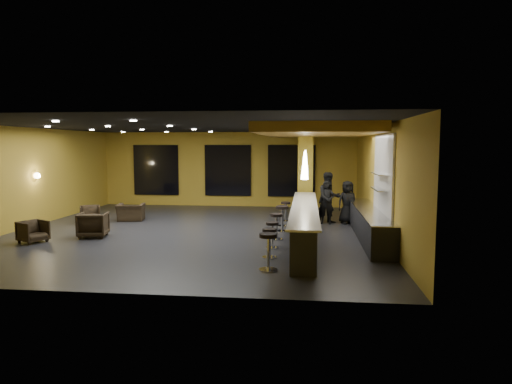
# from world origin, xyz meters

# --- Properties ---
(floor) EXTENTS (12.00, 13.00, 0.10)m
(floor) POSITION_xyz_m (0.00, 0.00, -0.05)
(floor) COLOR black
(floor) RESTS_ON ground
(ceiling) EXTENTS (12.00, 13.00, 0.10)m
(ceiling) POSITION_xyz_m (0.00, 0.00, 3.55)
(ceiling) COLOR black
(wall_back) EXTENTS (12.00, 0.10, 3.50)m
(wall_back) POSITION_xyz_m (0.00, 6.55, 1.75)
(wall_back) COLOR #A88725
(wall_back) RESTS_ON floor
(wall_front) EXTENTS (12.00, 0.10, 3.50)m
(wall_front) POSITION_xyz_m (0.00, -6.55, 1.75)
(wall_front) COLOR #A88725
(wall_front) RESTS_ON floor
(wall_left) EXTENTS (0.10, 13.00, 3.50)m
(wall_left) POSITION_xyz_m (-6.05, 0.00, 1.75)
(wall_left) COLOR #A88725
(wall_left) RESTS_ON floor
(wall_right) EXTENTS (0.10, 13.00, 3.50)m
(wall_right) POSITION_xyz_m (6.05, 0.00, 1.75)
(wall_right) COLOR #A88725
(wall_right) RESTS_ON floor
(wood_soffit) EXTENTS (3.60, 8.00, 0.28)m
(wood_soffit) POSITION_xyz_m (4.00, 1.00, 3.36)
(wood_soffit) COLOR olive
(wood_soffit) RESTS_ON ceiling
(window_left) EXTENTS (2.20, 0.06, 2.40)m
(window_left) POSITION_xyz_m (-3.50, 6.44, 1.70)
(window_left) COLOR black
(window_left) RESTS_ON wall_back
(window_center) EXTENTS (2.20, 0.06, 2.40)m
(window_center) POSITION_xyz_m (0.00, 6.44, 1.70)
(window_center) COLOR black
(window_center) RESTS_ON wall_back
(window_right) EXTENTS (2.20, 0.06, 2.40)m
(window_right) POSITION_xyz_m (3.00, 6.44, 1.70)
(window_right) COLOR black
(window_right) RESTS_ON wall_back
(tile_backsplash) EXTENTS (0.06, 3.20, 2.40)m
(tile_backsplash) POSITION_xyz_m (5.96, -1.00, 2.00)
(tile_backsplash) COLOR white
(tile_backsplash) RESTS_ON wall_right
(bar_counter) EXTENTS (0.60, 8.00, 1.00)m
(bar_counter) POSITION_xyz_m (3.65, -1.00, 0.50)
(bar_counter) COLOR black
(bar_counter) RESTS_ON floor
(bar_top) EXTENTS (0.78, 8.10, 0.05)m
(bar_top) POSITION_xyz_m (3.65, -1.00, 1.02)
(bar_top) COLOR silver
(bar_top) RESTS_ON bar_counter
(prep_counter) EXTENTS (0.70, 6.00, 0.86)m
(prep_counter) POSITION_xyz_m (5.65, -0.50, 0.43)
(prep_counter) COLOR black
(prep_counter) RESTS_ON floor
(prep_top) EXTENTS (0.72, 6.00, 0.03)m
(prep_top) POSITION_xyz_m (5.65, -0.50, 0.89)
(prep_top) COLOR silver
(prep_top) RESTS_ON prep_counter
(wall_shelf_lower) EXTENTS (0.30, 1.50, 0.03)m
(wall_shelf_lower) POSITION_xyz_m (5.82, -1.20, 1.60)
(wall_shelf_lower) COLOR silver
(wall_shelf_lower) RESTS_ON wall_right
(wall_shelf_upper) EXTENTS (0.30, 1.50, 0.03)m
(wall_shelf_upper) POSITION_xyz_m (5.82, -1.20, 2.05)
(wall_shelf_upper) COLOR silver
(wall_shelf_upper) RESTS_ON wall_right
(column) EXTENTS (0.60, 0.60, 3.50)m
(column) POSITION_xyz_m (3.65, 3.60, 1.75)
(column) COLOR olive
(column) RESTS_ON floor
(wall_sconce) EXTENTS (0.22, 0.22, 0.22)m
(wall_sconce) POSITION_xyz_m (-5.88, 0.50, 1.80)
(wall_sconce) COLOR #FFE5B2
(wall_sconce) RESTS_ON wall_left
(pendant_0) EXTENTS (0.20, 0.20, 0.70)m
(pendant_0) POSITION_xyz_m (3.65, -3.00, 2.35)
(pendant_0) COLOR white
(pendant_0) RESTS_ON wood_soffit
(pendant_1) EXTENTS (0.20, 0.20, 0.70)m
(pendant_1) POSITION_xyz_m (3.65, -0.50, 2.35)
(pendant_1) COLOR white
(pendant_1) RESTS_ON wood_soffit
(pendant_2) EXTENTS (0.20, 0.20, 0.70)m
(pendant_2) POSITION_xyz_m (3.65, 2.00, 2.35)
(pendant_2) COLOR white
(pendant_2) RESTS_ON wood_soffit
(staff_a) EXTENTS (0.64, 0.48, 1.59)m
(staff_a) POSITION_xyz_m (4.44, 1.97, 0.79)
(staff_a) COLOR black
(staff_a) RESTS_ON floor
(staff_b) EXTENTS (1.10, 0.98, 1.90)m
(staff_b) POSITION_xyz_m (4.54, 2.10, 0.95)
(staff_b) COLOR black
(staff_b) RESTS_ON floor
(staff_c) EXTENTS (0.90, 0.75, 1.58)m
(staff_c) POSITION_xyz_m (5.21, 2.13, 0.79)
(staff_c) COLOR black
(staff_c) RESTS_ON floor
(armchair_a) EXTENTS (0.96, 0.95, 0.65)m
(armchair_a) POSITION_xyz_m (-4.37, -2.26, 0.33)
(armchair_a) COLOR black
(armchair_a) RESTS_ON floor
(armchair_b) EXTENTS (0.99, 1.01, 0.78)m
(armchair_b) POSITION_xyz_m (-2.95, -1.31, 0.39)
(armchair_b) COLOR black
(armchair_b) RESTS_ON floor
(armchair_c) EXTENTS (0.95, 0.96, 0.66)m
(armchair_c) POSITION_xyz_m (-4.28, 1.18, 0.33)
(armchair_c) COLOR black
(armchair_c) RESTS_ON floor
(armchair_d) EXTENTS (1.12, 1.02, 0.64)m
(armchair_d) POSITION_xyz_m (-2.99, 1.89, 0.32)
(armchair_d) COLOR black
(armchair_d) RESTS_ON floor
(bar_stool_0) EXTENTS (0.44, 0.44, 0.86)m
(bar_stool_0) POSITION_xyz_m (2.84, -4.55, 0.55)
(bar_stool_0) COLOR silver
(bar_stool_0) RESTS_ON floor
(bar_stool_1) EXTENTS (0.39, 0.39, 0.76)m
(bar_stool_1) POSITION_xyz_m (2.78, -3.36, 0.49)
(bar_stool_1) COLOR silver
(bar_stool_1) RESTS_ON floor
(bar_stool_2) EXTENTS (0.37, 0.37, 0.74)m
(bar_stool_2) POSITION_xyz_m (2.76, -2.24, 0.47)
(bar_stool_2) COLOR silver
(bar_stool_2) RESTS_ON floor
(bar_stool_3) EXTENTS (0.41, 0.41, 0.81)m
(bar_stool_3) POSITION_xyz_m (2.80, -1.08, 0.52)
(bar_stool_3) COLOR silver
(bar_stool_3) RESTS_ON floor
(bar_stool_4) EXTENTS (0.43, 0.43, 0.86)m
(bar_stool_4) POSITION_xyz_m (2.90, 0.26, 0.55)
(bar_stool_4) COLOR silver
(bar_stool_4) RESTS_ON floor
(bar_stool_5) EXTENTS (0.38, 0.38, 0.75)m
(bar_stool_5) POSITION_xyz_m (2.86, 1.27, 0.48)
(bar_stool_5) COLOR silver
(bar_stool_5) RESTS_ON floor
(bar_stool_6) EXTENTS (0.38, 0.38, 0.74)m
(bar_stool_6) POSITION_xyz_m (2.93, 2.39, 0.47)
(bar_stool_6) COLOR silver
(bar_stool_6) RESTS_ON floor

